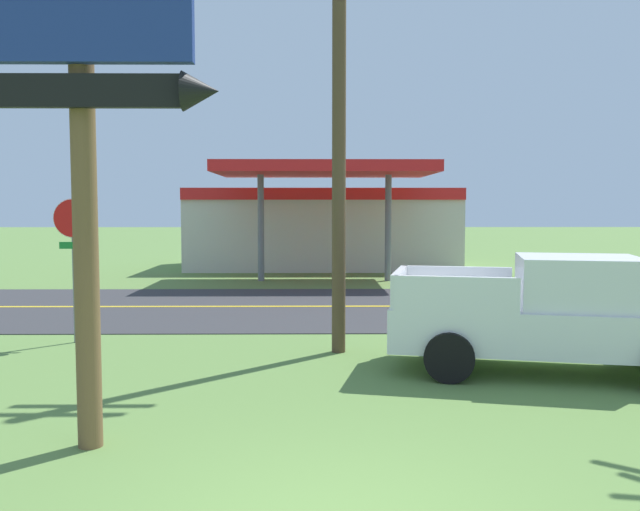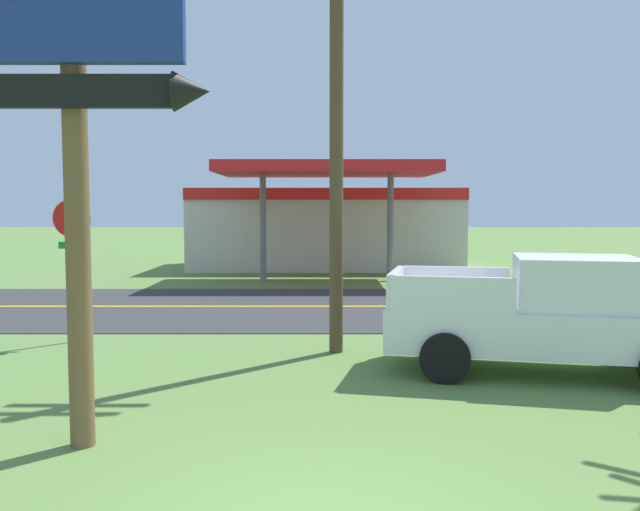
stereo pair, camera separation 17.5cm
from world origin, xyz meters
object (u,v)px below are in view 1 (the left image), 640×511
Objects in this scene: stop_sign at (73,244)px; pickup_white_parked_on_lawn at (553,316)px; gas_station at (323,226)px; utility_pole at (339,110)px; motel_sign at (82,27)px.

pickup_white_parked_on_lawn is at bearing -16.39° from stop_sign.
stop_sign is 17.99m from gas_station.
gas_station is 20.15m from pickup_white_parked_on_lawn.
utility_pole is at bearing -89.82° from gas_station.
stop_sign is at bearing 111.01° from motel_sign.
stop_sign is at bearing -107.15° from gas_station.
gas_station is (5.30, 17.19, -0.08)m from stop_sign.
gas_station is at bearing 100.23° from pickup_white_parked_on_lawn.
motel_sign is at bearing -97.22° from gas_station.
pickup_white_parked_on_lawn is (8.88, -2.61, -1.06)m from stop_sign.
motel_sign is at bearing -68.99° from stop_sign.
pickup_white_parked_on_lawn is (6.53, 3.51, -3.77)m from motel_sign.
pickup_white_parked_on_lawn is at bearing 28.26° from motel_sign.
utility_pole is at bearing -10.05° from stop_sign.
utility_pole is 5.32m from pickup_white_parked_on_lawn.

